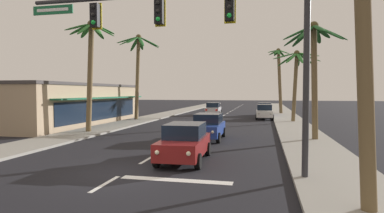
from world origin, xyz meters
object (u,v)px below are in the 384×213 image
at_px(sedan_parked_mid_kerb, 264,112).
at_px(palm_left_second, 91,55).
at_px(palm_right_second, 314,54).
at_px(palm_right_third, 297,70).
at_px(palm_right_farthest, 279,71).
at_px(sedan_third_in_queue, 208,126).
at_px(sedan_oncoming_far, 213,109).
at_px(palm_left_third, 138,60).
at_px(storefront_strip_left, 74,104).
at_px(traffic_signal_mast, 207,28).
at_px(sedan_parked_nearest_kerb, 265,109).
at_px(sedan_lead_at_stop_bar, 185,142).

xyz_separation_m(sedan_parked_mid_kerb, palm_left_second, (-12.67, -15.75, 4.96)).
distance_m(palm_right_second, palm_right_third, 12.68).
bearing_deg(palm_right_farthest, sedan_parked_mid_kerb, -102.02).
height_order(sedan_third_in_queue, sedan_oncoming_far, same).
xyz_separation_m(palm_left_second, palm_left_third, (-0.77, 11.12, 0.75)).
bearing_deg(storefront_strip_left, palm_right_third, 16.12).
xyz_separation_m(traffic_signal_mast, palm_right_second, (5.06, 9.68, 0.02)).
bearing_deg(storefront_strip_left, palm_left_third, 48.42).
height_order(sedan_parked_mid_kerb, palm_right_second, palm_right_second).
height_order(sedan_third_in_queue, palm_left_third, palm_left_third).
xyz_separation_m(sedan_oncoming_far, sedan_parked_mid_kerb, (6.74, -5.45, 0.00)).
relative_size(traffic_signal_mast, palm_right_second, 1.45).
bearing_deg(traffic_signal_mast, palm_right_farthest, 83.42).
relative_size(sedan_oncoming_far, palm_right_third, 0.62).
distance_m(palm_right_farthest, storefront_strip_left, 27.70).
bearing_deg(sedan_parked_mid_kerb, palm_left_third, -160.98).
height_order(sedan_parked_nearest_kerb, sedan_parked_mid_kerb, same).
bearing_deg(palm_right_farthest, traffic_signal_mast, -96.58).
bearing_deg(sedan_parked_mid_kerb, traffic_signal_mast, -94.63).
bearing_deg(storefront_strip_left, traffic_signal_mast, -45.80).
distance_m(sedan_oncoming_far, sedan_parked_nearest_kerb, 6.75).
bearing_deg(sedan_third_in_queue, sedan_lead_at_stop_bar, -89.25).
height_order(palm_left_second, palm_right_second, palm_left_second).
bearing_deg(sedan_third_in_queue, sedan_oncoming_far, 98.00).
distance_m(sedan_oncoming_far, palm_right_third, 14.09).
xyz_separation_m(sedan_oncoming_far, storefront_strip_left, (-11.20, -15.16, 1.10)).
height_order(sedan_lead_at_stop_bar, palm_right_farthest, palm_right_farthest).
bearing_deg(traffic_signal_mast, palm_right_second, 62.40).
bearing_deg(sedan_third_in_queue, sedan_parked_mid_kerb, 78.04).
xyz_separation_m(sedan_lead_at_stop_bar, sedan_third_in_queue, (-0.09, 6.77, 0.00)).
relative_size(sedan_oncoming_far, palm_left_second, 0.54).
bearing_deg(sedan_oncoming_far, palm_left_third, -123.62).
bearing_deg(sedan_third_in_queue, palm_left_third, 128.66).
bearing_deg(sedan_lead_at_stop_bar, sedan_parked_mid_kerb, 81.60).
relative_size(palm_left_second, storefront_strip_left, 0.46).
xyz_separation_m(sedan_third_in_queue, palm_left_second, (-9.08, 1.19, 4.96)).
xyz_separation_m(traffic_signal_mast, sedan_parked_nearest_kerb, (2.12, 31.30, -4.58)).
height_order(palm_left_third, palm_right_farthest, palm_left_third).
distance_m(sedan_parked_nearest_kerb, palm_left_second, 25.08).
relative_size(palm_left_second, palm_right_farthest, 0.91).
bearing_deg(sedan_parked_mid_kerb, sedan_lead_at_stop_bar, -98.40).
height_order(traffic_signal_mast, palm_left_second, palm_left_second).
distance_m(sedan_parked_mid_kerb, palm_left_third, 15.32).
relative_size(traffic_signal_mast, sedan_third_in_queue, 2.43).
distance_m(sedan_third_in_queue, sedan_parked_nearest_kerb, 22.55).
height_order(sedan_third_in_queue, palm_left_second, palm_left_second).
distance_m(sedan_parked_mid_kerb, palm_right_farthest, 10.68).
distance_m(palm_right_third, storefront_strip_left, 22.14).
bearing_deg(palm_right_farthest, palm_left_second, -120.42).
bearing_deg(traffic_signal_mast, sedan_parked_mid_kerb, 85.37).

